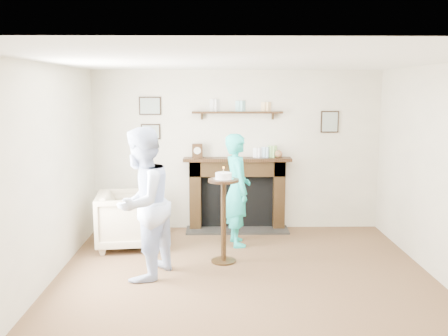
{
  "coord_description": "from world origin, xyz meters",
  "views": [
    {
      "loc": [
        -0.34,
        -5.3,
        2.22
      ],
      "look_at": [
        -0.23,
        0.9,
        1.23
      ],
      "focal_mm": 40.0,
      "sensor_mm": 36.0,
      "label": 1
    }
  ],
  "objects": [
    {
      "name": "pedestal_table",
      "position": [
        -0.24,
        0.88,
        0.77
      ],
      "size": [
        0.39,
        0.39,
        1.25
      ],
      "color": "black",
      "rests_on": "ground"
    },
    {
      "name": "ground",
      "position": [
        0.0,
        0.0,
        0.0
      ],
      "size": [
        5.0,
        5.0,
        0.0
      ],
      "primitive_type": "plane",
      "color": "brown",
      "rests_on": "ground"
    },
    {
      "name": "woman",
      "position": [
        -0.04,
        1.61,
        0.0
      ],
      "size": [
        0.49,
        0.64,
        1.6
      ],
      "primitive_type": "imported",
      "rotation": [
        0.0,
        0.0,
        1.76
      ],
      "color": "#1FB095",
      "rests_on": "ground"
    },
    {
      "name": "man",
      "position": [
        -1.2,
        0.37,
        0.0
      ],
      "size": [
        0.95,
        1.06,
        1.78
      ],
      "primitive_type": "imported",
      "rotation": [
        0.0,
        0.0,
        -1.95
      ],
      "color": "#A7B8D1",
      "rests_on": "ground"
    },
    {
      "name": "room_shell",
      "position": [
        -0.0,
        0.69,
        1.62
      ],
      "size": [
        4.54,
        5.02,
        2.52
      ],
      "color": "#ECE4C8",
      "rests_on": "ground"
    },
    {
      "name": "armchair",
      "position": [
        -1.56,
        1.53,
        0.0
      ],
      "size": [
        0.96,
        0.94,
        0.79
      ],
      "primitive_type": "imported",
      "rotation": [
        0.0,
        0.0,
        1.69
      ],
      "color": "#B9AD89",
      "rests_on": "ground"
    }
  ]
}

